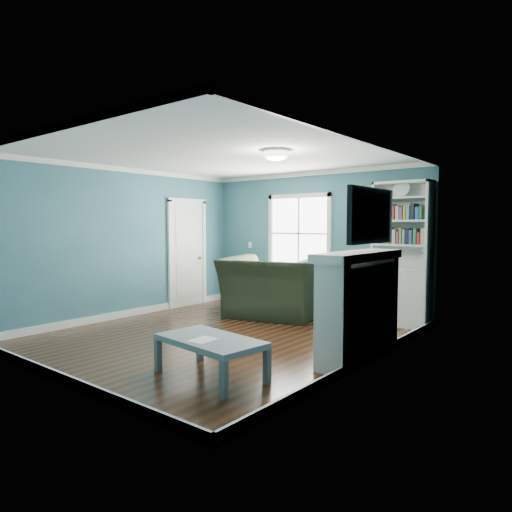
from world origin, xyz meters
The scene contains 13 objects.
floor centered at (0.00, 0.00, 0.00)m, with size 5.00×5.00×0.00m, color black.
room_walls centered at (0.00, 0.00, 1.58)m, with size 5.00×5.00×5.00m.
trim centered at (0.00, 0.00, 1.24)m, with size 4.50×5.00×2.60m.
window centered at (-0.30, 2.49, 1.45)m, with size 1.40×0.06×1.50m.
bookshelf centered at (1.77, 2.30, 0.92)m, with size 0.90×0.35×2.31m.
fireplace centered at (2.08, 0.20, 0.64)m, with size 0.44×1.58×1.30m.
tv centered at (2.20, 0.20, 1.72)m, with size 0.06×1.10×0.65m, color black.
door centered at (-2.22, 1.40, 1.07)m, with size 0.12×0.98×2.17m.
ceiling_fixture centered at (0.90, 0.10, 2.55)m, with size 0.38×0.38×0.15m.
light_switch centered at (-1.50, 2.48, 1.20)m, with size 0.08×0.01×0.12m, color white.
recliner centered at (-0.27, 1.60, 0.70)m, with size 1.61×1.05×1.41m, color black.
coffee_table centered at (1.14, -1.40, 0.37)m, with size 1.24×0.78×0.43m.
paper_sheet centered at (1.14, -1.51, 0.43)m, with size 0.22×0.28×0.00m, color white.
Camera 1 is at (4.48, -4.79, 1.63)m, focal length 32.00 mm.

